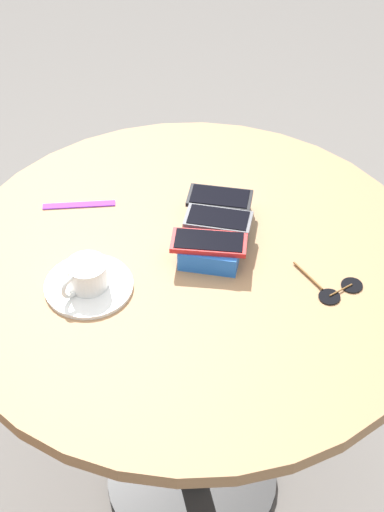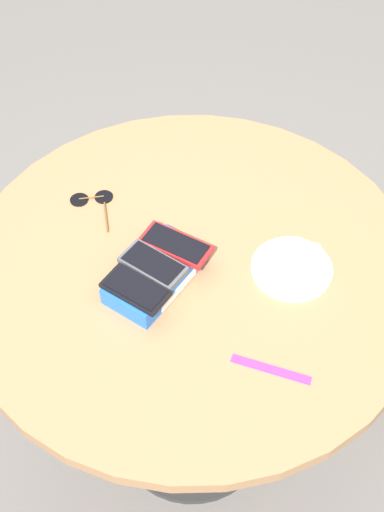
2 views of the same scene
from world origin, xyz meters
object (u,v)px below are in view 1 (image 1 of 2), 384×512
Objects in this scene: round_table at (192,311)px; phone_black at (220,198)px; phone_red at (209,242)px; phone_gray at (218,220)px; saucer at (89,286)px; phone_box at (215,230)px; coffee_cup at (86,275)px; lanyard_strap at (79,205)px; sunglasses at (337,289)px.

phone_black is (-0.15, 0.02, 0.18)m from round_table.
phone_red is at bearing 117.93° from round_table.
saucer is (0.19, -0.20, -0.04)m from phone_gray.
round_table is 4.36× the size of phone_box.
saucer is (0.19, -0.20, -0.02)m from phone_box.
coffee_cup is at bearing -25.89° from saucer.
phone_red is at bearing 3.95° from phone_black.
phone_black reaches higher than saucer.
phone_box reaches higher than lanyard_strap.
round_table is 0.27m from coffee_cup.
phone_red reaches higher than phone_box.
round_table is 0.24m from saucer.
phone_gray reaches higher than round_table.
lanyard_strap is (-0.09, -0.30, -0.05)m from phone_red.
phone_gray is 0.79× the size of saucer.
saucer is at bearing -36.54° from phone_black.
sunglasses is at bearing 71.29° from phone_box.
phone_gray is (-0.00, 0.01, 0.03)m from phone_box.
phone_box is 1.64× the size of phone_black.
phone_black is 0.88× the size of phone_red.
lanyard_strap is at bearing -107.69° from phone_red.
saucer is (0.11, -0.17, 0.14)m from round_table.
phone_black is (-0.07, -0.01, 0.03)m from phone_box.
phone_gray is 0.97× the size of sunglasses.
phone_black is 0.13m from phone_red.
phone_box is at bearing 134.06° from saucer.
round_table is at bearing -90.60° from sunglasses.
round_table is at bearing -62.07° from phone_red.
lanyard_strap is 0.56m from sunglasses.
phone_red is 0.32m from lanyard_strap.
phone_black is at bearing 143.55° from coffee_cup.
round_table is 7.14× the size of phone_black.
round_table is at bearing 67.67° from lanyard_strap.
coffee_cup is at bearing -57.12° from round_table.
phone_red reaches higher than saucer.
coffee_cup is 0.66× the size of lanyard_strap.
sunglasses is (-0.11, 0.45, -0.00)m from saucer.
coffee_cup is (0.11, -0.17, 0.17)m from round_table.
lanyard_strap is at bearing -82.43° from phone_black.
coffee_cup is (0.26, -0.19, -0.01)m from phone_black.
phone_red is 1.53× the size of coffee_cup.
phone_black reaches higher than lanyard_strap.
phone_gray is at bearing 158.93° from round_table.
phone_box is 1.64× the size of phone_gray.
sunglasses reaches higher than round_table.
coffee_cup is 0.24m from lanyard_strap.
phone_gray is 1.34× the size of coffee_cup.
sunglasses is at bearing 103.52° from coffee_cup.
saucer is at bearing -57.52° from round_table.
round_table is 5.68× the size of saucer.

